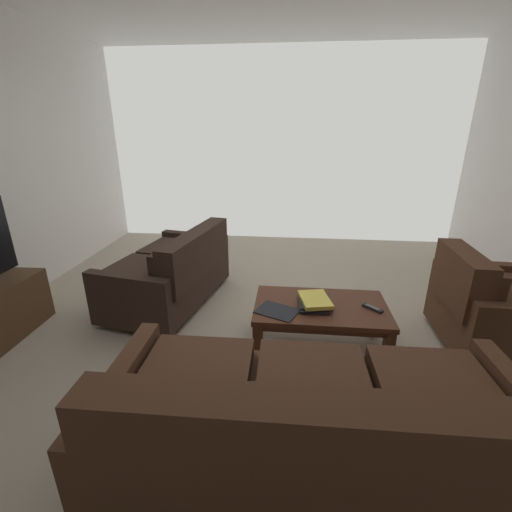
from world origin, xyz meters
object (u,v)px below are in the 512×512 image
(book_stack, at_px, (314,302))
(tv_remote, at_px, (373,308))
(loose_magazine, at_px, (277,311))
(sofa_main, at_px, (313,436))
(armchair_side, at_px, (498,310))
(coffee_table, at_px, (320,312))
(loveseat_near, at_px, (173,272))

(book_stack, distance_m, tv_remote, 0.43)
(book_stack, height_order, loose_magazine, book_stack)
(sofa_main, relative_size, loose_magazine, 6.62)
(armchair_side, xyz_separation_m, tv_remote, (0.99, 0.17, 0.06))
(coffee_table, xyz_separation_m, tv_remote, (-0.38, 0.03, 0.08))
(loveseat_near, xyz_separation_m, tv_remote, (-1.79, 0.70, 0.07))
(coffee_table, relative_size, book_stack, 3.14)
(sofa_main, xyz_separation_m, loose_magazine, (0.21, -1.06, 0.04))
(book_stack, relative_size, tv_remote, 2.25)
(loveseat_near, relative_size, armchair_side, 1.60)
(tv_remote, relative_size, loose_magazine, 0.49)
(book_stack, xyz_separation_m, tv_remote, (-0.43, 0.01, -0.02))
(coffee_table, bearing_deg, sofa_main, 84.27)
(coffee_table, bearing_deg, tv_remote, 175.51)
(armchair_side, bearing_deg, tv_remote, 9.78)
(loveseat_near, xyz_separation_m, coffee_table, (-1.40, 0.67, -0.00))
(tv_remote, bearing_deg, book_stack, -1.69)
(sofa_main, distance_m, tv_remote, 1.27)
(loveseat_near, relative_size, loose_magazine, 4.97)
(armchair_side, height_order, tv_remote, armchair_side)
(sofa_main, xyz_separation_m, book_stack, (-0.07, -1.18, 0.07))
(book_stack, relative_size, loose_magazine, 1.09)
(loveseat_near, bearing_deg, sofa_main, 124.56)
(loveseat_near, height_order, book_stack, loveseat_near)
(tv_remote, bearing_deg, loveseat_near, -21.32)
(book_stack, bearing_deg, loveseat_near, -26.84)
(tv_remote, height_order, loose_magazine, tv_remote)
(coffee_table, height_order, book_stack, book_stack)
(coffee_table, distance_m, tv_remote, 0.39)
(loose_magazine, bearing_deg, armchair_side, -56.50)
(sofa_main, relative_size, book_stack, 6.07)
(loveseat_near, distance_m, loose_magazine, 1.34)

